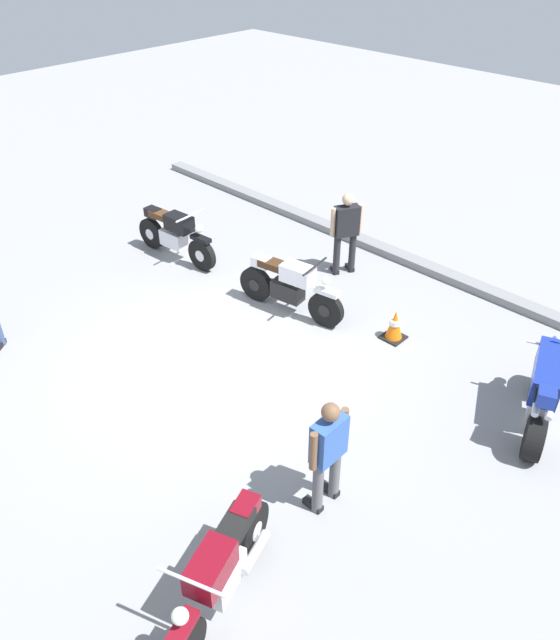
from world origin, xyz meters
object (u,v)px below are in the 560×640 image
object	(u,v)px
motorcycle_maroon_cruiser	(221,572)
person_in_blue_shirt	(328,450)
motorcycle_blue_sportbike	(544,389)
motorcycle_silver_cruiser	(290,286)
motorcycle_black_cruiser	(175,234)
traffic_cone	(395,325)
person_in_black_shirt	(346,229)

from	to	relation	value
motorcycle_maroon_cruiser	person_in_blue_shirt	bearing A→B (deg)	162.15
motorcycle_maroon_cruiser	person_in_blue_shirt	xyz separation A→B (m)	(-0.08, 1.72, 0.37)
motorcycle_blue_sportbike	motorcycle_maroon_cruiser	distance (m)	4.93
motorcycle_silver_cruiser	motorcycle_blue_sportbike	bearing A→B (deg)	-4.58
motorcycle_black_cruiser	motorcycle_blue_sportbike	bearing A→B (deg)	-0.57
motorcycle_silver_cruiser	traffic_cone	world-z (taller)	motorcycle_silver_cruiser
motorcycle_silver_cruiser	traffic_cone	size ratio (longest dim) A/B	3.93
motorcycle_black_cruiser	motorcycle_maroon_cruiser	world-z (taller)	same
motorcycle_black_cruiser	person_in_black_shirt	xyz separation A→B (m)	(2.78, 1.88, 0.40)
motorcycle_black_cruiser	motorcycle_maroon_cruiser	distance (m)	7.52
traffic_cone	person_in_blue_shirt	bearing A→B (deg)	-67.74
motorcycle_silver_cruiser	person_in_black_shirt	world-z (taller)	person_in_black_shirt
motorcycle_black_cruiser	traffic_cone	xyz separation A→B (m)	(4.74, 0.77, -0.26)
motorcycle_black_cruiser	person_in_black_shirt	world-z (taller)	person_in_black_shirt
motorcycle_silver_cruiser	motorcycle_maroon_cruiser	world-z (taller)	same
motorcycle_silver_cruiser	traffic_cone	bearing A→B (deg)	9.63
person_in_black_shirt	person_in_blue_shirt	size ratio (longest dim) A/B	1.03
person_in_black_shirt	traffic_cone	world-z (taller)	person_in_black_shirt
motorcycle_maroon_cruiser	traffic_cone	bearing A→B (deg)	175.49
person_in_blue_shirt	motorcycle_silver_cruiser	bearing A→B (deg)	-41.34
motorcycle_blue_sportbike	motorcycle_black_cruiser	distance (m)	7.32
motorcycle_blue_sportbike	person_in_blue_shirt	world-z (taller)	person_in_blue_shirt
motorcycle_silver_cruiser	person_in_blue_shirt	distance (m)	4.18
motorcycle_maroon_cruiser	traffic_cone	size ratio (longest dim) A/B	3.77
motorcycle_maroon_cruiser	traffic_cone	distance (m)	5.26
motorcycle_maroon_cruiser	motorcycle_black_cruiser	bearing A→B (deg)	-145.12
motorcycle_black_cruiser	motorcycle_silver_cruiser	xyz separation A→B (m)	(2.96, 0.16, 0.00)
motorcycle_blue_sportbike	person_in_black_shirt	size ratio (longest dim) A/B	1.17
traffic_cone	motorcycle_silver_cruiser	bearing A→B (deg)	-160.91
motorcycle_silver_cruiser	person_in_black_shirt	distance (m)	1.78
person_in_black_shirt	traffic_cone	size ratio (longest dim) A/B	3.07
motorcycle_black_cruiser	person_in_blue_shirt	world-z (taller)	person_in_blue_shirt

